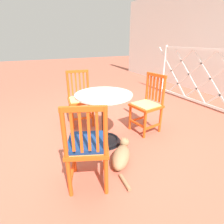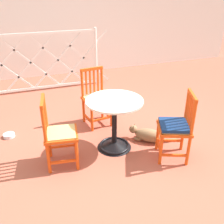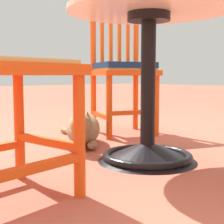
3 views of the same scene
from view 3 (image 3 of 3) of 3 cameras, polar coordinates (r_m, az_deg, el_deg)
The scene contains 4 objects.
ground_plane at distance 1.64m, azimuth 9.66°, elevation -8.58°, with size 24.00×24.00×0.00m, color #AD5642.
cafe_table at distance 1.63m, azimuth 6.02°, elevation 1.56°, with size 0.76×0.76×0.73m.
orange_chair_at_corner at distance 2.42m, azimuth 1.78°, elevation 6.88°, with size 0.52×0.52×0.91m.
tabby_cat at distance 2.03m, azimuth -4.91°, elevation -2.93°, with size 0.67×0.44×0.23m.
Camera 3 is at (-0.97, 1.26, 0.41)m, focal length 54.62 mm.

